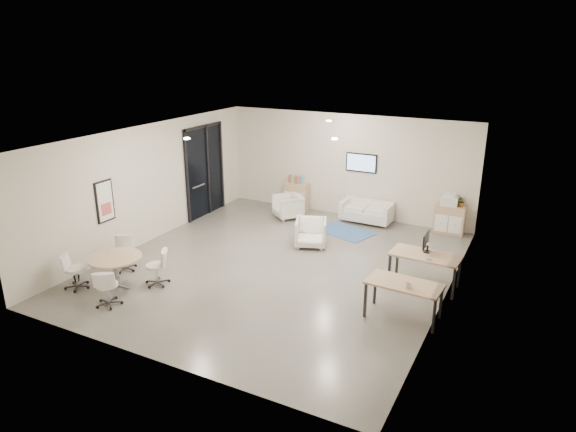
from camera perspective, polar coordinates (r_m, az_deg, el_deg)
The scene contains 21 objects.
room_shell at distance 12.20m, azimuth -1.13°, elevation 1.34°, with size 9.60×10.60×4.80m.
glass_door at distance 16.33m, azimuth -9.23°, elevation 5.25°, with size 0.09×1.90×2.85m.
artwork at distance 13.37m, azimuth -19.69°, elevation 1.54°, with size 0.05×0.54×1.04m.
wall_tv at distance 15.93m, azimuth 8.15°, elevation 5.88°, with size 0.98×0.06×0.58m.
ceiling_spots at distance 12.64m, azimuth -0.17°, elevation 9.33°, with size 3.14×4.14×0.03m.
sideboard_left at distance 16.87m, azimuth 0.95°, elevation 2.21°, with size 0.79×0.41×0.89m.
sideboard_right at distance 15.46m, azimuth 17.50°, elevation -0.36°, with size 0.84×0.41×0.84m.
books at distance 16.74m, azimuth 0.85°, elevation 4.06°, with size 0.46×0.14×0.22m.
printer at distance 15.30m, azimuth 17.49°, elevation 1.72°, with size 0.50×0.43×0.33m.
loveseat at distance 15.88m, azimuth 8.76°, elevation 0.41°, with size 1.55×0.80×0.57m.
blue_rug at distance 15.08m, azimuth 6.32°, elevation -1.71°, with size 1.59×1.06×0.01m, color navy.
armchair_left at distance 16.05m, azimuth -0.02°, elevation 1.18°, with size 0.78×0.73×0.81m, color silver.
armchair_right at distance 13.82m, azimuth 2.55°, elevation -1.74°, with size 0.81×0.76×0.83m, color silver.
desk_rear at distance 11.84m, azimuth 15.01°, elevation -4.50°, with size 1.55×0.83×0.79m.
desk_front at distance 10.46m, azimuth 12.78°, elevation -7.66°, with size 1.50×0.82×0.76m.
monitor at distance 11.86m, azimuth 15.11°, elevation -2.80°, with size 0.20×0.50×0.44m.
round_table at distance 12.13m, azimuth -18.65°, elevation -4.69°, with size 1.18×1.18×0.72m.
meeting_chairs at distance 12.21m, azimuth -18.54°, elevation -5.64°, with size 2.28×2.28×0.82m.
plant_cabinet at distance 15.28m, azimuth 18.72°, elevation 1.44°, with size 0.28×0.31×0.24m, color #3F7F3F.
plant_floor at distance 12.88m, azimuth -22.35°, elevation -6.47°, with size 0.18×0.34×0.15m, color #3F7F3F.
cup at distance 10.22m, azimuth 13.24°, elevation -7.47°, with size 0.12×0.09×0.12m, color white.
Camera 1 is at (5.54, -10.24, 5.26)m, focal length 32.00 mm.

